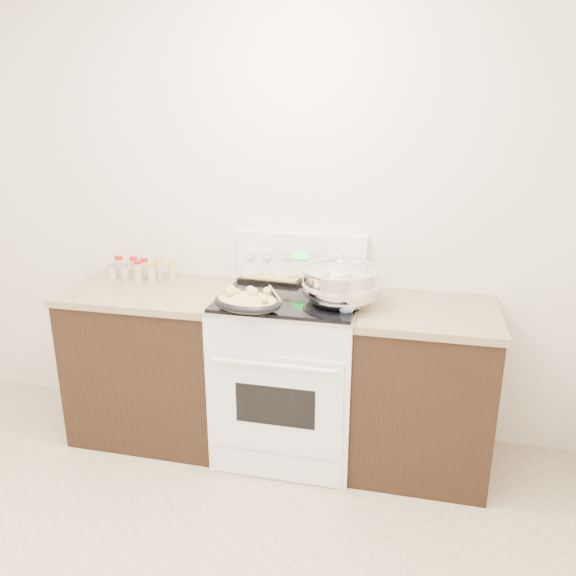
# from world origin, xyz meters

# --- Properties ---
(room_shell) EXTENTS (4.10, 3.60, 2.75)m
(room_shell) POSITION_xyz_m (0.00, 0.00, 1.70)
(room_shell) COLOR #EEE2CE
(room_shell) RESTS_ON ground
(counter_left) EXTENTS (0.93, 0.67, 0.92)m
(counter_left) POSITION_xyz_m (-0.48, 1.43, 0.46)
(counter_left) COLOR black
(counter_left) RESTS_ON ground
(counter_right) EXTENTS (0.73, 0.67, 0.92)m
(counter_right) POSITION_xyz_m (1.08, 1.43, 0.46)
(counter_right) COLOR black
(counter_right) RESTS_ON ground
(kitchen_range) EXTENTS (0.78, 0.73, 1.22)m
(kitchen_range) POSITION_xyz_m (0.35, 1.42, 0.49)
(kitchen_range) COLOR white
(kitchen_range) RESTS_ON ground
(mixing_bowl) EXTENTS (0.47, 0.47, 0.24)m
(mixing_bowl) POSITION_xyz_m (0.63, 1.37, 1.04)
(mixing_bowl) COLOR silver
(mixing_bowl) RESTS_ON kitchen_range
(roasting_pan) EXTENTS (0.41, 0.32, 0.11)m
(roasting_pan) POSITION_xyz_m (0.19, 1.14, 0.99)
(roasting_pan) COLOR black
(roasting_pan) RESTS_ON kitchen_range
(baking_sheet) EXTENTS (0.39, 0.29, 0.06)m
(baking_sheet) POSITION_xyz_m (0.19, 1.70, 0.96)
(baking_sheet) COLOR black
(baking_sheet) RESTS_ON kitchen_range
(wooden_spoon) EXTENTS (0.14, 0.25, 0.04)m
(wooden_spoon) POSITION_xyz_m (0.24, 1.35, 0.95)
(wooden_spoon) COLOR #BC7B56
(wooden_spoon) RESTS_ON kitchen_range
(blue_ladle) EXTENTS (0.12, 0.29, 0.11)m
(blue_ladle) POSITION_xyz_m (0.68, 1.24, 0.98)
(blue_ladle) COLOR #81AFC1
(blue_ladle) RESTS_ON kitchen_range
(spice_jars) EXTENTS (0.40, 0.15, 0.13)m
(spice_jars) POSITION_xyz_m (-0.62, 1.59, 0.98)
(spice_jars) COLOR #BFB28C
(spice_jars) RESTS_ON counter_left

